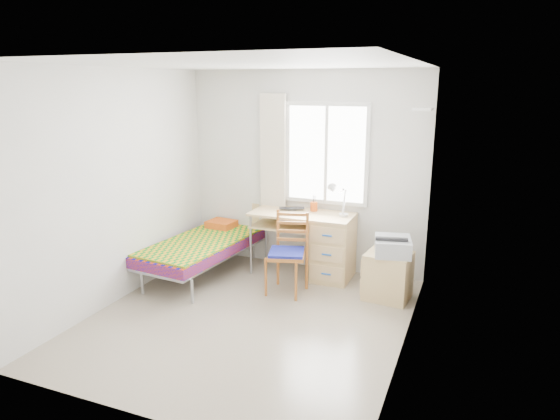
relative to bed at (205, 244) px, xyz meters
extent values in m
plane|color=#BCAD93|center=(1.10, -0.99, -0.39)|extent=(3.50, 3.50, 0.00)
plane|color=white|center=(1.10, -0.99, 2.21)|extent=(3.50, 3.50, 0.00)
plane|color=silver|center=(1.10, 0.76, 0.91)|extent=(3.20, 0.00, 3.20)
plane|color=silver|center=(-0.50, -0.99, 0.91)|extent=(0.00, 3.50, 3.50)
plane|color=silver|center=(2.70, -0.99, 0.91)|extent=(0.00, 3.50, 3.50)
cube|color=white|center=(1.40, 0.74, 1.16)|extent=(1.10, 0.04, 1.30)
cube|color=white|center=(1.40, 0.73, 1.16)|extent=(1.00, 0.02, 1.20)
cube|color=white|center=(1.40, 0.72, 1.16)|extent=(0.04, 0.02, 1.20)
cube|color=beige|center=(0.68, 0.69, 1.06)|extent=(0.35, 0.05, 1.70)
cube|color=white|center=(2.59, 0.41, 1.76)|extent=(0.20, 0.32, 0.03)
cube|color=#989AA1|center=(0.00, -0.07, -0.08)|extent=(1.01, 1.91, 0.05)
cube|color=#B92D0C|center=(0.00, -0.07, 0.00)|extent=(1.05, 1.93, 0.13)
cube|color=gold|center=(0.00, -0.09, 0.07)|extent=(1.02, 1.81, 0.03)
cube|color=tan|center=(0.00, 0.82, 0.16)|extent=(0.89, 0.14, 0.50)
cube|color=orange|center=(-0.05, 0.55, 0.13)|extent=(0.40, 0.35, 0.09)
cylinder|color=#989AA1|center=(-0.34, -0.89, -0.24)|extent=(0.04, 0.04, 0.29)
cylinder|color=#989AA1|center=(0.34, 0.75, -0.24)|extent=(0.04, 0.04, 0.29)
cube|color=tan|center=(1.18, 0.45, 0.41)|extent=(1.31, 0.60, 0.03)
cube|color=tan|center=(1.61, 0.45, 0.00)|extent=(0.46, 0.58, 0.79)
cube|color=tan|center=(0.94, 0.45, 0.24)|extent=(0.80, 0.56, 0.02)
cylinder|color=#989AA1|center=(0.57, 0.20, 0.00)|extent=(0.03, 0.03, 0.79)
cylinder|color=#989AA1|center=(0.57, 0.70, 0.00)|extent=(0.03, 0.03, 0.79)
cube|color=#AD6A21|center=(1.22, -0.20, 0.08)|extent=(0.52, 0.52, 0.04)
cube|color=navy|center=(1.22, -0.20, 0.11)|extent=(0.49, 0.49, 0.04)
cube|color=#AD6A21|center=(1.22, -0.01, 0.37)|extent=(0.37, 0.13, 0.42)
cylinder|color=#AD6A21|center=(1.03, -0.38, -0.16)|extent=(0.03, 0.03, 0.47)
cylinder|color=#AD6A21|center=(1.41, -0.01, 0.09)|extent=(0.04, 0.04, 0.96)
cube|color=tan|center=(2.36, 0.09, -0.12)|extent=(0.54, 0.49, 0.55)
cube|color=tan|center=(2.11, 0.09, 0.01)|extent=(0.05, 0.41, 0.20)
cube|color=tan|center=(2.11, 0.09, -0.22)|extent=(0.05, 0.41, 0.20)
cube|color=#ACB0B5|center=(2.40, 0.09, 0.25)|extent=(0.48, 0.53, 0.19)
cube|color=black|center=(2.40, 0.09, 0.34)|extent=(0.38, 0.43, 0.02)
imported|color=black|center=(1.01, 0.52, 0.44)|extent=(0.39, 0.32, 0.03)
cylinder|color=orange|center=(1.28, 0.61, 0.49)|extent=(0.11, 0.11, 0.12)
cylinder|color=white|center=(1.71, 0.49, 0.45)|extent=(0.11, 0.11, 0.03)
cylinder|color=white|center=(1.71, 0.49, 0.61)|extent=(0.02, 0.13, 0.30)
cylinder|color=white|center=(1.69, 0.41, 0.76)|extent=(0.14, 0.26, 0.12)
cone|color=white|center=(1.61, 0.31, 0.80)|extent=(0.16, 0.17, 0.14)
imported|color=gray|center=(1.00, 0.41, 0.20)|extent=(0.24, 0.28, 0.02)
camera|label=1|loc=(3.23, -5.36, 2.03)|focal=32.00mm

